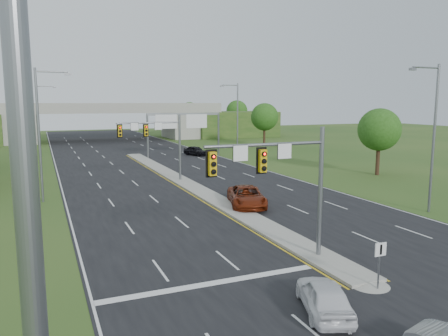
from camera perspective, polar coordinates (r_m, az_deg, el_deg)
ground at (r=24.43m, az=12.20°, el=-11.34°), size 240.00×240.00×0.00m
road at (r=55.96m, az=-8.75°, el=0.01°), size 24.00×160.00×0.02m
median at (r=44.56m, az=-4.97°, el=-1.99°), size 2.00×54.00×0.16m
median_nose at (r=21.48m, az=18.51°, el=-14.16°), size 2.00×2.00×0.16m
lane_markings at (r=49.99m, az=-7.71°, el=-0.97°), size 23.72×160.00×0.01m
signal_mast_near at (r=21.98m, az=7.85°, el=-0.71°), size 6.62×0.60×7.00m
signal_mast_far at (r=45.17m, az=-8.54°, el=4.01°), size 6.62×0.60×7.00m
keep_right_sign at (r=20.62m, az=19.68°, el=-10.97°), size 0.60×0.13×2.20m
sign_gantry at (r=66.79m, az=-5.36°, el=5.95°), size 11.58×0.44×6.67m
overpass at (r=99.73m, az=-15.16°, el=5.57°), size 80.00×14.00×8.10m
lightpole_l_mid at (r=38.78m, az=-22.76°, el=4.75°), size 2.85×0.25×11.00m
lightpole_l_far at (r=73.75m, az=-22.90°, el=6.23°), size 2.85×0.25×11.00m
lightpole_r_near at (r=35.75m, az=25.56°, el=4.31°), size 2.85×0.25×11.00m
lightpole_r_far at (r=64.52m, az=1.61°, el=6.66°), size 2.85×0.25×11.00m
tree_r_near at (r=52.53m, az=19.63°, el=4.73°), size 4.80×4.80×7.60m
tree_r_mid at (r=83.62m, az=5.32°, el=6.65°), size 5.20×5.20×8.12m
tree_back_c at (r=118.78m, az=-4.51°, el=7.22°), size 5.60×5.60×8.32m
tree_back_d at (r=123.89m, az=1.69°, el=7.45°), size 6.00×6.00×8.85m
car_white at (r=18.29m, az=12.95°, el=-15.98°), size 2.93×4.33×1.37m
car_far_a at (r=34.88m, az=2.98°, el=-3.74°), size 4.21×6.24×1.59m
car_far_c at (r=68.47m, az=-3.72°, el=2.27°), size 3.31×4.68×1.48m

